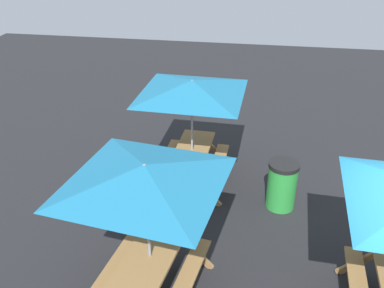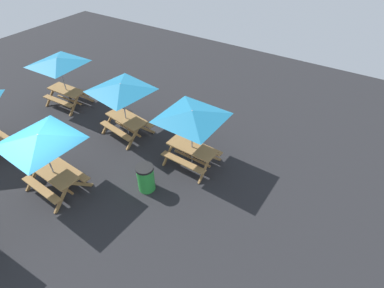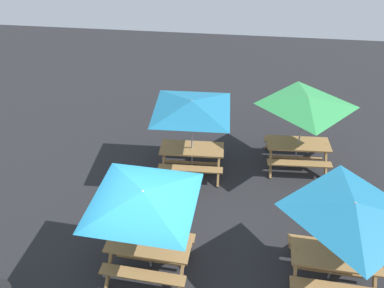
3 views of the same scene
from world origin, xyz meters
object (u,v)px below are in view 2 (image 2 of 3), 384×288
at_px(picnic_table_4, 59,65).
at_px(picnic_table_5, 41,143).
at_px(picnic_table_1, 192,119).
at_px(trash_bin_green, 146,178).
at_px(picnic_table_0, 121,91).

height_order(picnic_table_4, picnic_table_5, same).
relative_size(picnic_table_1, picnic_table_5, 1.00).
bearing_deg(trash_bin_green, picnic_table_0, -37.09).
bearing_deg(picnic_table_4, picnic_table_1, 175.35).
distance_m(picnic_table_0, picnic_table_1, 3.19).
relative_size(picnic_table_0, picnic_table_4, 0.99).
bearing_deg(picnic_table_0, picnic_table_5, 99.65).
xyz_separation_m(picnic_table_4, picnic_table_5, (-3.94, 3.77, 0.00)).
relative_size(picnic_table_0, trash_bin_green, 2.86).
height_order(picnic_table_0, picnic_table_1, same).
bearing_deg(trash_bin_green, picnic_table_1, -108.01).
bearing_deg(picnic_table_1, picnic_table_5, 50.08).
bearing_deg(picnic_table_5, trash_bin_green, -144.31).
xyz_separation_m(picnic_table_4, trash_bin_green, (-6.44, 2.19, -1.49)).
height_order(picnic_table_5, trash_bin_green, picnic_table_5).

